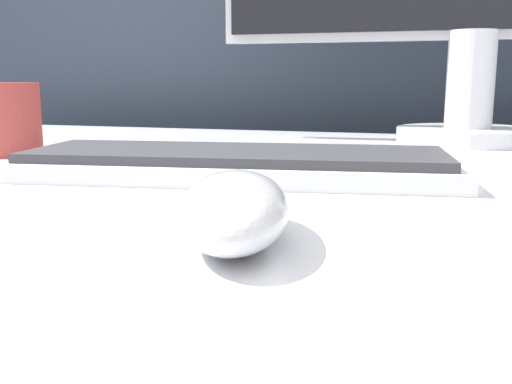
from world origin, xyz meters
The scene contains 4 objects.
partition_panel centered at (0.00, 0.71, 0.63)m, with size 5.00×0.03×1.26m.
computer_mouse_near centered at (-0.08, -0.10, 0.76)m, with size 0.09×0.14×0.04m.
keyboard centered at (-0.14, 0.11, 0.76)m, with size 0.40×0.19×0.02m.
mug centered at (-0.44, 0.18, 0.78)m, with size 0.08×0.08×0.08m.
Camera 1 is at (0.02, -0.39, 0.83)m, focal length 42.00 mm.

